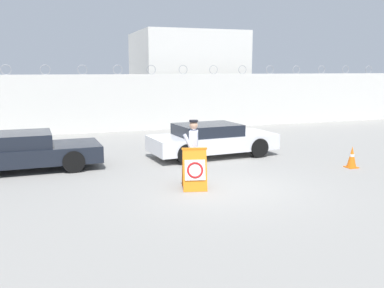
% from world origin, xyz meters
% --- Properties ---
extents(ground_plane, '(90.00, 90.00, 0.00)m').
position_xyz_m(ground_plane, '(0.00, 0.00, 0.00)').
color(ground_plane, gray).
extents(perimeter_wall, '(36.00, 0.30, 3.27)m').
position_xyz_m(perimeter_wall, '(-0.00, 11.15, 1.42)').
color(perimeter_wall, silver).
rests_on(perimeter_wall, ground_plane).
extents(building_block, '(6.03, 5.53, 5.24)m').
position_xyz_m(building_block, '(4.01, 15.07, 2.62)').
color(building_block, silver).
rests_on(building_block, ground_plane).
extents(barricade_sign, '(0.75, 0.77, 1.09)m').
position_xyz_m(barricade_sign, '(-0.75, 0.09, 0.54)').
color(barricade_sign, orange).
rests_on(barricade_sign, ground_plane).
extents(security_guard, '(0.55, 0.60, 1.74)m').
position_xyz_m(security_guard, '(-0.61, 0.59, 0.97)').
color(security_guard, black).
rests_on(security_guard, ground_plane).
extents(traffic_cone_near, '(0.34, 0.34, 0.68)m').
position_xyz_m(traffic_cone_near, '(4.74, 0.78, 0.34)').
color(traffic_cone_near, orange).
rests_on(traffic_cone_near, ground_plane).
extents(parked_car_front_coupe, '(4.77, 2.10, 1.16)m').
position_xyz_m(parked_car_front_coupe, '(-5.13, 3.81, 0.59)').
color(parked_car_front_coupe, black).
rests_on(parked_car_front_coupe, ground_plane).
extents(parked_car_rear_sedan, '(4.60, 2.19, 1.17)m').
position_xyz_m(parked_car_rear_sedan, '(1.22, 3.88, 0.60)').
color(parked_car_rear_sedan, black).
rests_on(parked_car_rear_sedan, ground_plane).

